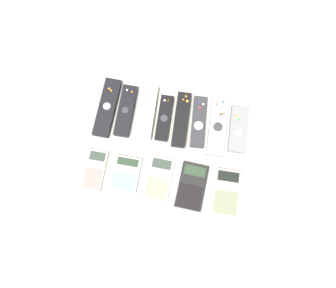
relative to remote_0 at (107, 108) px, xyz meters
The scene contains 14 objects.
ground_plane 0.26m from the remote_0, 28.45° to the right, with size 3.00×3.00×0.00m, color beige.
remote_0 is the anchor object (origin of this frame).
remote_1 0.07m from the remote_0, ahead, with size 0.05×0.18×0.03m.
remote_2 0.13m from the remote_0, ahead, with size 0.06×0.19×0.03m.
remote_3 0.20m from the remote_0, ahead, with size 0.05×0.16×0.02m.
remote_4 0.25m from the remote_0, ahead, with size 0.05×0.19×0.03m.
remote_5 0.31m from the remote_0, ahead, with size 0.06×0.18×0.02m.
remote_6 0.38m from the remote_0, ahead, with size 0.06×0.21×0.03m.
remote_7 0.45m from the remote_0, ahead, with size 0.06×0.16×0.02m.
calculator_0 0.22m from the remote_0, 88.89° to the right, with size 0.06×0.13×0.01m.
calculator_1 0.24m from the remote_0, 63.50° to the right, with size 0.09×0.11×0.02m.
calculator_2 0.30m from the remote_0, 44.21° to the right, with size 0.08×0.14×0.01m.
calculator_3 0.39m from the remote_0, 33.76° to the right, with size 0.09×0.15×0.02m.
calculator_4 0.49m from the remote_0, 26.40° to the right, with size 0.09×0.15×0.02m.
Camera 1 is at (0.04, -0.22, 1.06)m, focal length 35.00 mm.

